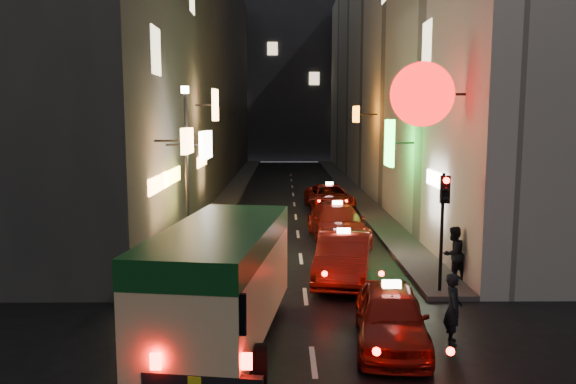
{
  "coord_description": "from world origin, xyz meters",
  "views": [
    {
      "loc": [
        -0.63,
        -7.53,
        5.22
      ],
      "look_at": [
        -0.48,
        13.0,
        2.53
      ],
      "focal_mm": 35.0,
      "sensor_mm": 36.0,
      "label": 1
    }
  ],
  "objects_px": {
    "minibus": "(221,270)",
    "pedestrian_crossing": "(453,304)",
    "taxi_near": "(391,312)",
    "lamp_post": "(187,160)",
    "traffic_light": "(444,207)"
  },
  "relations": [
    {
      "from": "minibus",
      "to": "pedestrian_crossing",
      "type": "relative_size",
      "value": 3.54
    },
    {
      "from": "minibus",
      "to": "taxi_near",
      "type": "distance_m",
      "value": 4.04
    },
    {
      "from": "taxi_near",
      "to": "pedestrian_crossing",
      "type": "height_order",
      "value": "pedestrian_crossing"
    },
    {
      "from": "pedestrian_crossing",
      "to": "lamp_post",
      "type": "xyz_separation_m",
      "value": [
        -7.5,
        7.99,
        2.77
      ]
    },
    {
      "from": "taxi_near",
      "to": "pedestrian_crossing",
      "type": "xyz_separation_m",
      "value": [
        1.46,
        0.09,
        0.15
      ]
    },
    {
      "from": "minibus",
      "to": "pedestrian_crossing",
      "type": "xyz_separation_m",
      "value": [
        5.38,
        -0.08,
        -0.8
      ]
    },
    {
      "from": "pedestrian_crossing",
      "to": "traffic_light",
      "type": "xyz_separation_m",
      "value": [
        0.7,
        3.46,
        1.74
      ]
    },
    {
      "from": "taxi_near",
      "to": "minibus",
      "type": "bearing_deg",
      "value": 177.51
    },
    {
      "from": "taxi_near",
      "to": "traffic_light",
      "type": "bearing_deg",
      "value": 58.68
    },
    {
      "from": "taxi_near",
      "to": "lamp_post",
      "type": "height_order",
      "value": "lamp_post"
    },
    {
      "from": "taxi_near",
      "to": "traffic_light",
      "type": "relative_size",
      "value": 1.49
    },
    {
      "from": "traffic_light",
      "to": "lamp_post",
      "type": "distance_m",
      "value": 9.42
    },
    {
      "from": "lamp_post",
      "to": "taxi_near",
      "type": "bearing_deg",
      "value": -53.26
    },
    {
      "from": "traffic_light",
      "to": "taxi_near",
      "type": "bearing_deg",
      "value": -121.32
    },
    {
      "from": "pedestrian_crossing",
      "to": "traffic_light",
      "type": "relative_size",
      "value": 0.54
    }
  ]
}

